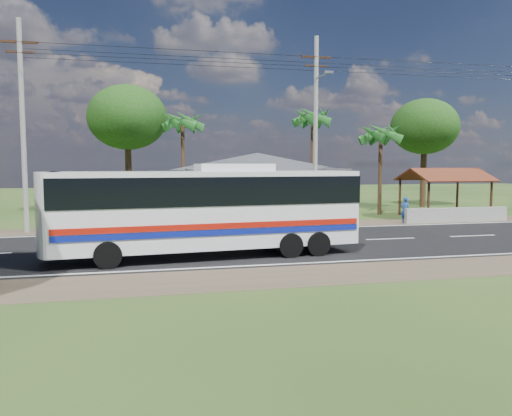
{
  "coord_description": "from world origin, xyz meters",
  "views": [
    {
      "loc": [
        -7.12,
        -21.59,
        3.58
      ],
      "look_at": [
        -1.88,
        1.0,
        1.55
      ],
      "focal_mm": 35.0,
      "sensor_mm": 36.0,
      "label": 1
    }
  ],
  "objects_px": {
    "coach_bus": "(210,204)",
    "person": "(405,210)",
    "motorcycle": "(291,218)",
    "waiting_shed": "(445,177)"
  },
  "relations": [
    {
      "from": "motorcycle",
      "to": "person",
      "type": "distance_m",
      "value": 7.34
    },
    {
      "from": "waiting_shed",
      "to": "person",
      "type": "height_order",
      "value": "waiting_shed"
    },
    {
      "from": "coach_bus",
      "to": "person",
      "type": "distance_m",
      "value": 15.72
    },
    {
      "from": "waiting_shed",
      "to": "person",
      "type": "relative_size",
      "value": 3.28
    },
    {
      "from": "coach_bus",
      "to": "motorcycle",
      "type": "distance_m",
      "value": 10.34
    },
    {
      "from": "motorcycle",
      "to": "coach_bus",
      "type": "bearing_deg",
      "value": 143.55
    },
    {
      "from": "person",
      "to": "motorcycle",
      "type": "bearing_deg",
      "value": 3.34
    },
    {
      "from": "person",
      "to": "waiting_shed",
      "type": "bearing_deg",
      "value": -147.13
    },
    {
      "from": "coach_bus",
      "to": "person",
      "type": "bearing_deg",
      "value": 28.09
    },
    {
      "from": "waiting_shed",
      "to": "person",
      "type": "bearing_deg",
      "value": -149.48
    }
  ]
}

